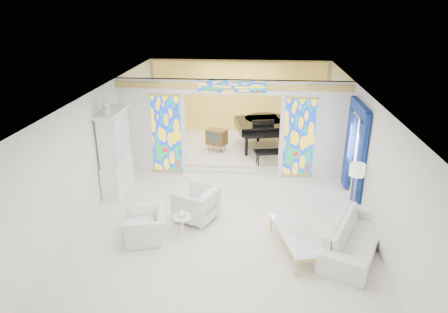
# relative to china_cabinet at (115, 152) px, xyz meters

# --- Properties ---
(floor) EXTENTS (12.00, 12.00, 0.00)m
(floor) POSITION_rel_china_cabinet_xyz_m (3.22, -0.60, -1.17)
(floor) COLOR silver
(floor) RESTS_ON ground
(ceiling) EXTENTS (7.00, 12.00, 0.02)m
(ceiling) POSITION_rel_china_cabinet_xyz_m (3.22, -0.60, 1.83)
(ceiling) COLOR white
(ceiling) RESTS_ON wall_back
(wall_back) EXTENTS (7.00, 0.02, 3.00)m
(wall_back) POSITION_rel_china_cabinet_xyz_m (3.22, 5.40, 0.33)
(wall_back) COLOR white
(wall_back) RESTS_ON floor
(wall_left) EXTENTS (0.02, 12.00, 3.00)m
(wall_left) POSITION_rel_china_cabinet_xyz_m (-0.28, -0.60, 0.33)
(wall_left) COLOR white
(wall_left) RESTS_ON floor
(wall_right) EXTENTS (0.02, 12.00, 3.00)m
(wall_right) POSITION_rel_china_cabinet_xyz_m (6.72, -0.60, 0.33)
(wall_right) COLOR white
(wall_right) RESTS_ON floor
(partition_wall) EXTENTS (7.00, 0.22, 3.00)m
(partition_wall) POSITION_rel_china_cabinet_xyz_m (3.22, 1.40, 0.48)
(partition_wall) COLOR white
(partition_wall) RESTS_ON floor
(stained_glass_left) EXTENTS (0.90, 0.04, 2.40)m
(stained_glass_left) POSITION_rel_china_cabinet_xyz_m (1.19, 1.29, 0.13)
(stained_glass_left) COLOR gold
(stained_glass_left) RESTS_ON partition_wall
(stained_glass_right) EXTENTS (0.90, 0.04, 2.40)m
(stained_glass_right) POSITION_rel_china_cabinet_xyz_m (5.25, 1.29, 0.13)
(stained_glass_right) COLOR gold
(stained_glass_right) RESTS_ON partition_wall
(stained_glass_transom) EXTENTS (2.00, 0.04, 0.34)m
(stained_glass_transom) POSITION_rel_china_cabinet_xyz_m (3.22, 1.29, 1.65)
(stained_glass_transom) COLOR gold
(stained_glass_transom) RESTS_ON partition_wall
(alcove_platform) EXTENTS (6.80, 3.80, 0.18)m
(alcove_platform) POSITION_rel_china_cabinet_xyz_m (3.22, 3.50, -1.08)
(alcove_platform) COLOR silver
(alcove_platform) RESTS_ON floor
(gold_curtain_back) EXTENTS (6.70, 0.10, 2.90)m
(gold_curtain_back) POSITION_rel_china_cabinet_xyz_m (3.22, 5.28, 0.33)
(gold_curtain_back) COLOR #F7D456
(gold_curtain_back) RESTS_ON wall_back
(chandelier) EXTENTS (0.48, 0.48, 0.30)m
(chandelier) POSITION_rel_china_cabinet_xyz_m (3.42, 3.40, 1.38)
(chandelier) COLOR gold
(chandelier) RESTS_ON ceiling
(blue_drapes) EXTENTS (0.14, 1.85, 2.65)m
(blue_drapes) POSITION_rel_china_cabinet_xyz_m (6.62, 0.10, 0.41)
(blue_drapes) COLOR navy
(blue_drapes) RESTS_ON wall_right
(china_cabinet) EXTENTS (0.56, 1.46, 2.72)m
(china_cabinet) POSITION_rel_china_cabinet_xyz_m (0.00, 0.00, 0.00)
(china_cabinet) COLOR white
(china_cabinet) RESTS_ON floor
(armchair_left) EXTENTS (1.14, 1.24, 0.67)m
(armchair_left) POSITION_rel_china_cabinet_xyz_m (1.46, -2.44, -0.83)
(armchair_left) COLOR white
(armchair_left) RESTS_ON floor
(armchair_right) EXTENTS (1.23, 1.21, 0.86)m
(armchair_right) POSITION_rel_china_cabinet_xyz_m (2.50, -1.49, -0.74)
(armchair_right) COLOR white
(armchair_right) RESTS_ON floor
(sofa) EXTENTS (1.92, 2.68, 0.73)m
(sofa) POSITION_rel_china_cabinet_xyz_m (6.17, -2.53, -0.80)
(sofa) COLOR silver
(sofa) RESTS_ON floor
(side_table) EXTENTS (0.48, 0.48, 0.55)m
(side_table) POSITION_rel_china_cabinet_xyz_m (2.31, -2.32, -0.81)
(side_table) COLOR white
(side_table) RESTS_ON floor
(vase) EXTENTS (0.23, 0.23, 0.20)m
(vase) POSITION_rel_china_cabinet_xyz_m (2.31, -2.32, -0.52)
(vase) COLOR silver
(vase) RESTS_ON side_table
(coffee_table) EXTENTS (1.05, 1.94, 0.41)m
(coffee_table) POSITION_rel_china_cabinet_xyz_m (4.84, -2.62, -0.79)
(coffee_table) COLOR white
(coffee_table) RESTS_ON floor
(floor_lamp) EXTENTS (0.48, 0.48, 1.51)m
(floor_lamp) POSITION_rel_china_cabinet_xyz_m (6.42, -1.15, 0.12)
(floor_lamp) COLOR gold
(floor_lamp) RESTS_ON floor
(grand_piano) EXTENTS (2.10, 3.23, 1.19)m
(grand_piano) POSITION_rel_china_cabinet_xyz_m (4.18, 3.55, -0.18)
(grand_piano) COLOR black
(grand_piano) RESTS_ON alcove_platform
(tv_console) EXTENTS (0.79, 0.67, 0.77)m
(tv_console) POSITION_rel_china_cabinet_xyz_m (2.57, 2.96, -0.49)
(tv_console) COLOR brown
(tv_console) RESTS_ON alcove_platform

